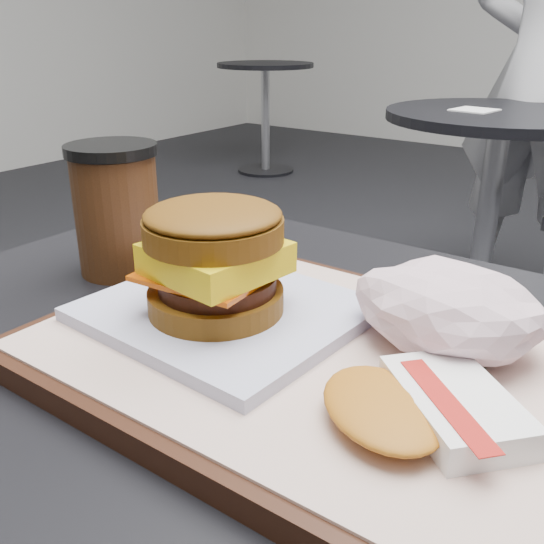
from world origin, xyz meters
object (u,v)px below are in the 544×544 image
at_px(breakfast_sandwich, 218,272).
at_px(neighbor_table, 493,175).
at_px(coffee_cup, 117,209).
at_px(crumpled_wrapper, 449,309).
at_px(serving_tray, 307,356).
at_px(hash_brown, 422,406).

xyz_separation_m(breakfast_sandwich, neighbor_table, (-0.27, 1.64, -0.28)).
bearing_deg(coffee_cup, breakfast_sandwich, -18.02).
bearing_deg(crumpled_wrapper, neighbor_table, 105.05).
bearing_deg(crumpled_wrapper, serving_tray, -145.70).
xyz_separation_m(coffee_cup, neighbor_table, (-0.10, 1.58, -0.28)).
bearing_deg(neighbor_table, crumpled_wrapper, -74.95).
bearing_deg(crumpled_wrapper, breakfast_sandwich, -157.73).
relative_size(crumpled_wrapper, neighbor_table, 0.17).
relative_size(coffee_cup, neighbor_table, 0.17).
bearing_deg(crumpled_wrapper, hash_brown, -76.86).
relative_size(hash_brown, neighbor_table, 0.18).
height_order(breakfast_sandwich, coffee_cup, coffee_cup).
bearing_deg(breakfast_sandwich, serving_tray, 6.61).
relative_size(breakfast_sandwich, crumpled_wrapper, 1.54).
height_order(serving_tray, neighbor_table, serving_tray).
bearing_deg(serving_tray, breakfast_sandwich, -173.39).
xyz_separation_m(hash_brown, coffee_cup, (-0.35, 0.09, 0.03)).
bearing_deg(hash_brown, breakfast_sandwich, 170.56).
relative_size(breakfast_sandwich, hash_brown, 1.48).
distance_m(serving_tray, crumpled_wrapper, 0.10).
bearing_deg(hash_brown, neighbor_table, 104.94).
bearing_deg(serving_tray, neighbor_table, 101.96).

